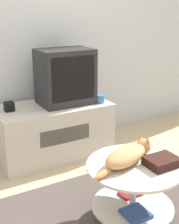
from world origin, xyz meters
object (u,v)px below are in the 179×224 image
Objects in this scene: speaker at (9,107)px; cat at (128,155)px; tv at (65,77)px; dvd_box at (162,161)px.

cat is (0.43, -1.24, -0.06)m from speaker.
cat is at bearing -96.09° from tv.
dvd_box is 0.37× the size of cat.
tv is 0.95× the size of cat.
cat is (-0.13, -1.21, -0.28)m from tv.
speaker reaches higher than dvd_box.
tv is 6.33× the size of speaker.
speaker reaches higher than cat.
cat reaches higher than dvd_box.
speaker is 0.15× the size of cat.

